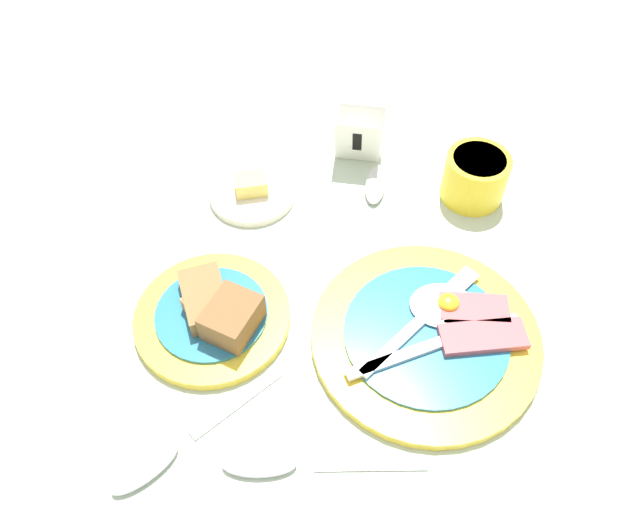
{
  "coord_description": "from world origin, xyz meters",
  "views": [
    {
      "loc": [
        -0.04,
        -0.37,
        0.58
      ],
      "look_at": [
        -0.05,
        0.08,
        0.02
      ],
      "focal_mm": 35.0,
      "sensor_mm": 36.0,
      "label": 1
    }
  ],
  "objects_px": {
    "bread_plate": "(215,311)",
    "breakfast_plate": "(430,334)",
    "sugar_cup": "(475,176)",
    "teaspoon_stray": "(289,464)",
    "butter_dish": "(252,192)",
    "teaspoon_near_cup": "(170,450)",
    "teaspoon_by_saucer": "(373,200)",
    "number_card": "(358,137)"
  },
  "relations": [
    {
      "from": "teaspoon_by_saucer",
      "to": "teaspoon_stray",
      "type": "relative_size",
      "value": 1.0
    },
    {
      "from": "bread_plate",
      "to": "teaspoon_by_saucer",
      "type": "xyz_separation_m",
      "value": [
        0.18,
        0.18,
        -0.01
      ]
    },
    {
      "from": "breakfast_plate",
      "to": "teaspoon_by_saucer",
      "type": "relative_size",
      "value": 1.26
    },
    {
      "from": "breakfast_plate",
      "to": "teaspoon_by_saucer",
      "type": "height_order",
      "value": "breakfast_plate"
    },
    {
      "from": "breakfast_plate",
      "to": "teaspoon_near_cup",
      "type": "distance_m",
      "value": 0.29
    },
    {
      "from": "number_card",
      "to": "teaspoon_near_cup",
      "type": "height_order",
      "value": "number_card"
    },
    {
      "from": "sugar_cup",
      "to": "teaspoon_by_saucer",
      "type": "relative_size",
      "value": 0.41
    },
    {
      "from": "sugar_cup",
      "to": "butter_dish",
      "type": "height_order",
      "value": "sugar_cup"
    },
    {
      "from": "teaspoon_near_cup",
      "to": "breakfast_plate",
      "type": "bearing_deg",
      "value": 165.06
    },
    {
      "from": "sugar_cup",
      "to": "teaspoon_stray",
      "type": "bearing_deg",
      "value": -120.69
    },
    {
      "from": "breakfast_plate",
      "to": "number_card",
      "type": "distance_m",
      "value": 0.29
    },
    {
      "from": "teaspoon_by_saucer",
      "to": "bread_plate",
      "type": "bearing_deg",
      "value": 142.61
    },
    {
      "from": "breakfast_plate",
      "to": "teaspoon_by_saucer",
      "type": "xyz_separation_m",
      "value": [
        -0.05,
        0.2,
        -0.0
      ]
    },
    {
      "from": "teaspoon_stray",
      "to": "teaspoon_near_cup",
      "type": "bearing_deg",
      "value": -7.34
    },
    {
      "from": "breakfast_plate",
      "to": "teaspoon_stray",
      "type": "relative_size",
      "value": 1.27
    },
    {
      "from": "butter_dish",
      "to": "breakfast_plate",
      "type": "bearing_deg",
      "value": -44.67
    },
    {
      "from": "bread_plate",
      "to": "breakfast_plate",
      "type": "bearing_deg",
      "value": -4.67
    },
    {
      "from": "bread_plate",
      "to": "butter_dish",
      "type": "distance_m",
      "value": 0.19
    },
    {
      "from": "teaspoon_by_saucer",
      "to": "number_card",
      "type": "bearing_deg",
      "value": 20.6
    },
    {
      "from": "breakfast_plate",
      "to": "sugar_cup",
      "type": "xyz_separation_m",
      "value": [
        0.07,
        0.22,
        0.02
      ]
    },
    {
      "from": "breakfast_plate",
      "to": "number_card",
      "type": "height_order",
      "value": "number_card"
    },
    {
      "from": "teaspoon_near_cup",
      "to": "teaspoon_stray",
      "type": "relative_size",
      "value": 0.8
    },
    {
      "from": "bread_plate",
      "to": "teaspoon_stray",
      "type": "relative_size",
      "value": 0.88
    },
    {
      "from": "number_card",
      "to": "teaspoon_by_saucer",
      "type": "height_order",
      "value": "number_card"
    },
    {
      "from": "butter_dish",
      "to": "sugar_cup",
      "type": "bearing_deg",
      "value": 2.08
    },
    {
      "from": "bread_plate",
      "to": "teaspoon_near_cup",
      "type": "distance_m",
      "value": 0.15
    },
    {
      "from": "teaspoon_near_cup",
      "to": "bread_plate",
      "type": "bearing_deg",
      "value": -141.17
    },
    {
      "from": "number_card",
      "to": "teaspoon_near_cup",
      "type": "bearing_deg",
      "value": -106.48
    },
    {
      "from": "teaspoon_stray",
      "to": "teaspoon_by_saucer",
      "type": "bearing_deg",
      "value": -106.66
    },
    {
      "from": "sugar_cup",
      "to": "butter_dish",
      "type": "distance_m",
      "value": 0.28
    },
    {
      "from": "sugar_cup",
      "to": "teaspoon_stray",
      "type": "height_order",
      "value": "sugar_cup"
    },
    {
      "from": "bread_plate",
      "to": "teaspoon_by_saucer",
      "type": "height_order",
      "value": "bread_plate"
    },
    {
      "from": "butter_dish",
      "to": "number_card",
      "type": "relative_size",
      "value": 1.5
    },
    {
      "from": "butter_dish",
      "to": "teaspoon_near_cup",
      "type": "distance_m",
      "value": 0.34
    },
    {
      "from": "bread_plate",
      "to": "number_card",
      "type": "xyz_separation_m",
      "value": [
        0.16,
        0.26,
        0.02
      ]
    },
    {
      "from": "butter_dish",
      "to": "number_card",
      "type": "distance_m",
      "value": 0.16
    },
    {
      "from": "teaspoon_by_saucer",
      "to": "teaspoon_near_cup",
      "type": "relative_size",
      "value": 1.25
    },
    {
      "from": "butter_dish",
      "to": "bread_plate",
      "type": "bearing_deg",
      "value": -96.58
    },
    {
      "from": "sugar_cup",
      "to": "number_card",
      "type": "relative_size",
      "value": 1.08
    },
    {
      "from": "breakfast_plate",
      "to": "number_card",
      "type": "xyz_separation_m",
      "value": [
        -0.07,
        0.28,
        0.03
      ]
    },
    {
      "from": "teaspoon_by_saucer",
      "to": "sugar_cup",
      "type": "bearing_deg",
      "value": -74.62
    },
    {
      "from": "sugar_cup",
      "to": "butter_dish",
      "type": "relative_size",
      "value": 0.72
    }
  ]
}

